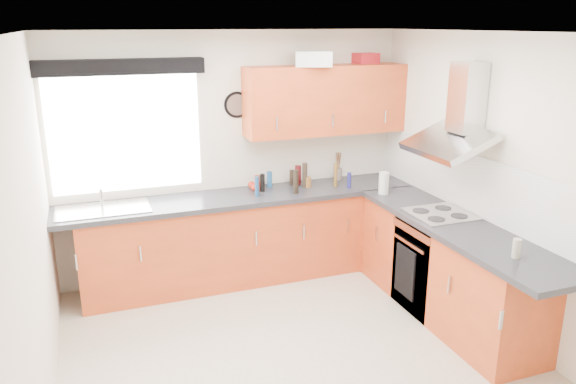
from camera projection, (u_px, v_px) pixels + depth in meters
name	position (u px, v px, depth m)	size (l,w,h in m)	color
ground_plane	(296.00, 354.00, 4.53)	(3.60, 3.60, 0.00)	beige
ceiling	(297.00, 32.00, 3.80)	(3.60, 3.60, 0.02)	white
wall_back	(233.00, 156.00, 5.78)	(3.60, 0.02, 2.50)	silver
wall_front	(439.00, 324.00, 2.55)	(3.60, 0.02, 2.50)	silver
wall_left	(32.00, 238.00, 3.57)	(0.02, 3.60, 2.50)	silver
wall_right	(494.00, 184.00, 4.76)	(0.02, 3.60, 2.50)	silver
window	(126.00, 134.00, 5.34)	(1.40, 0.02, 1.10)	silver
window_blind	(121.00, 67.00, 5.07)	(1.50, 0.18, 0.14)	black
splashback	(469.00, 183.00, 5.05)	(0.01, 3.00, 0.54)	white
base_cab_back	(233.00, 241.00, 5.72)	(3.00, 0.58, 0.86)	#AA3D19
base_cab_corner	(373.00, 222.00, 6.25)	(0.60, 0.60, 0.86)	#AA3D19
base_cab_right	(446.00, 270.00, 5.04)	(0.58, 2.10, 0.86)	#AA3D19
worktop_back	(242.00, 197.00, 5.62)	(3.60, 0.62, 0.05)	#232328
worktop_right	(460.00, 229.00, 4.77)	(0.62, 2.42, 0.05)	#232328
sink	(103.00, 206.00, 5.16)	(0.84, 0.46, 0.10)	#B9B9B9
oven	(436.00, 265.00, 5.17)	(0.56, 0.58, 0.85)	black
hob_plate	(440.00, 214.00, 5.03)	(0.52, 0.52, 0.01)	#B9B9B9
extractor_hood	(457.00, 119.00, 4.82)	(0.52, 0.78, 0.66)	#B9B9B9
upper_cabinets	(326.00, 100.00, 5.78)	(1.70, 0.35, 0.70)	#AA3D19
washing_machine	(176.00, 250.00, 5.55)	(0.56, 0.54, 0.82)	silver
wall_clock	(237.00, 105.00, 5.63)	(0.27, 0.27, 0.04)	black
casserole	(313.00, 59.00, 5.50)	(0.35, 0.26, 0.15)	silver
storage_box	(366.00, 58.00, 5.91)	(0.23, 0.19, 0.11)	red
utensil_pot	(338.00, 174.00, 6.15)	(0.09, 0.09, 0.12)	#736159
kitchen_roll	(384.00, 183.00, 5.62)	(0.10, 0.10, 0.22)	silver
tomato_cluster	(256.00, 186.00, 5.80)	(0.16, 0.16, 0.07)	red
jar_0	(269.00, 179.00, 5.87)	(0.05, 0.05, 0.16)	#1B4F83
jar_1	(336.00, 175.00, 5.86)	(0.04, 0.04, 0.25)	brown
jar_2	(257.00, 183.00, 5.71)	(0.06, 0.06, 0.17)	maroon
jar_3	(305.00, 175.00, 5.84)	(0.05, 0.05, 0.26)	#2C2218
jar_4	(298.00, 175.00, 5.95)	(0.07, 0.07, 0.21)	#571215
jar_5	(296.00, 182.00, 5.62)	(0.05, 0.05, 0.24)	black
jar_6	(296.00, 182.00, 5.88)	(0.04, 0.04, 0.10)	navy
jar_7	(349.00, 180.00, 5.82)	(0.04, 0.04, 0.17)	navy
jar_8	(262.00, 183.00, 5.71)	(0.05, 0.05, 0.18)	black
jar_9	(291.00, 178.00, 5.93)	(0.04, 0.04, 0.16)	black
jar_10	(308.00, 182.00, 5.86)	(0.07, 0.07, 0.11)	brown
jar_11	(257.00, 186.00, 5.56)	(0.04, 0.04, 0.20)	navy
bottle_0	(517.00, 248.00, 4.10)	(0.06, 0.06, 0.15)	#A7A18E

